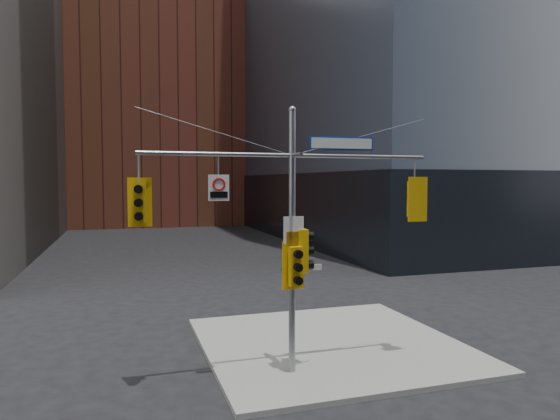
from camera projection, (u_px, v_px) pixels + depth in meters
ground at (320, 409)px, 11.65m from camera, size 160.00×160.00×0.00m
sidewalk_corner at (330, 344)px, 16.06m from camera, size 8.00×8.00×0.15m
podium_ne at (457, 204)px, 50.41m from camera, size 36.40×36.40×6.00m
brick_midrise at (154, 116)px, 66.02m from camera, size 26.00×20.00×28.00m
signal_assembly at (292, 215)px, 13.30m from camera, size 8.00×0.80×7.30m
traffic_light_west_arm at (139, 202)px, 12.09m from camera, size 0.58×0.49×1.21m
traffic_light_east_arm at (414, 199)px, 14.41m from camera, size 0.61×0.48×1.28m
traffic_light_pole_side at (304, 251)px, 13.46m from camera, size 0.47×0.40×1.17m
traffic_light_pole_front at (295, 266)px, 13.12m from camera, size 0.62×0.49×1.29m
street_sign_blade at (342, 143)px, 13.62m from camera, size 1.89×0.10×0.37m
regulatory_sign_arm at (219, 187)px, 12.63m from camera, size 0.53×0.09×0.66m
regulatory_sign_pole at (294, 231)px, 13.21m from camera, size 0.56×0.05×0.73m
street_blade_ew at (308, 268)px, 13.52m from camera, size 0.81×0.05×0.16m
street_blade_ns at (287, 271)px, 13.82m from camera, size 0.13×0.74×0.15m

